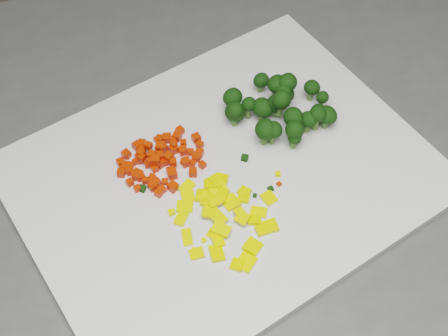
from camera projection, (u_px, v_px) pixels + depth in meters
counter_block at (230, 301)px, 1.13m from camera, size 1.24×1.06×0.90m
cutting_board at (224, 176)px, 0.74m from camera, size 0.49×0.39×0.01m
carrot_pile at (161, 153)px, 0.73m from camera, size 0.10×0.10×0.03m
pepper_pile at (223, 215)px, 0.69m from camera, size 0.12×0.12×0.02m
broccoli_pile at (281, 99)px, 0.76m from camera, size 0.12×0.12×0.06m
carrot_cube_0 at (146, 181)px, 0.72m from camera, size 0.01×0.01×0.01m
carrot_cube_1 at (142, 158)px, 0.73m from camera, size 0.01×0.01×0.01m
carrot_cube_2 at (155, 168)px, 0.73m from camera, size 0.01×0.01×0.01m
carrot_cube_3 at (123, 170)px, 0.73m from camera, size 0.01×0.01×0.01m
carrot_cube_4 at (126, 167)px, 0.73m from camera, size 0.01×0.01×0.01m
carrot_cube_5 at (130, 167)px, 0.73m from camera, size 0.01×0.01×0.01m
carrot_cube_6 at (174, 145)px, 0.75m from camera, size 0.01×0.01×0.01m
carrot_cube_7 at (174, 149)px, 0.75m from camera, size 0.01×0.01×0.01m
carrot_cube_8 at (193, 163)px, 0.74m from camera, size 0.01×0.01×0.01m
carrot_cube_9 at (202, 165)px, 0.74m from camera, size 0.01×0.01×0.01m
carrot_cube_10 at (141, 156)px, 0.74m from camera, size 0.01×0.01×0.01m
carrot_cube_11 at (150, 157)px, 0.74m from camera, size 0.01×0.01×0.01m
carrot_cube_12 at (184, 162)px, 0.74m from camera, size 0.01×0.01×0.01m
carrot_cube_13 at (158, 140)px, 0.76m from camera, size 0.01×0.01×0.01m
carrot_cube_14 at (129, 167)px, 0.73m from camera, size 0.01×0.01×0.01m
carrot_cube_15 at (130, 183)px, 0.72m from camera, size 0.01×0.01×0.01m
carrot_cube_16 at (156, 160)px, 0.73m from camera, size 0.01×0.01×0.01m
carrot_cube_17 at (160, 156)px, 0.73m from camera, size 0.01×0.01×0.01m
carrot_cube_18 at (171, 172)px, 0.73m from camera, size 0.01×0.01×0.01m
carrot_cube_19 at (130, 170)px, 0.73m from camera, size 0.01×0.01×0.01m
carrot_cube_20 at (137, 146)px, 0.75m from camera, size 0.01×0.01×0.01m
carrot_cube_21 at (152, 177)px, 0.73m from camera, size 0.01×0.01×0.01m
carrot_cube_22 at (136, 175)px, 0.73m from camera, size 0.01×0.01×0.01m
carrot_cube_23 at (199, 153)px, 0.75m from camera, size 0.01×0.01×0.01m
carrot_cube_24 at (137, 173)px, 0.73m from camera, size 0.01×0.01×0.01m
carrot_cube_25 at (148, 146)px, 0.74m from camera, size 0.01×0.01×0.01m
carrot_cube_26 at (173, 187)px, 0.72m from camera, size 0.01×0.01×0.01m
carrot_cube_27 at (195, 158)px, 0.74m from camera, size 0.01×0.01×0.01m
carrot_cube_28 at (158, 140)px, 0.76m from camera, size 0.01×0.01×0.01m
carrot_cube_29 at (154, 184)px, 0.72m from camera, size 0.01×0.01×0.01m
carrot_cube_30 at (166, 162)px, 0.74m from camera, size 0.01×0.01×0.01m
carrot_cube_31 at (159, 193)px, 0.71m from camera, size 0.01×0.01×0.01m
carrot_cube_32 at (141, 176)px, 0.73m from camera, size 0.01×0.01×0.01m
carrot_cube_33 at (183, 151)px, 0.75m from camera, size 0.01×0.01×0.01m
carrot_cube_34 at (152, 155)px, 0.73m from camera, size 0.01×0.01×0.01m
carrot_cube_35 at (150, 161)px, 0.73m from camera, size 0.01×0.01×0.01m
carrot_cube_36 at (127, 156)px, 0.75m from camera, size 0.01×0.01×0.01m
carrot_cube_37 at (186, 162)px, 0.74m from camera, size 0.01×0.01×0.01m
carrot_cube_38 at (141, 153)px, 0.74m from camera, size 0.01×0.01×0.01m
carrot_cube_39 at (139, 160)px, 0.74m from camera, size 0.01×0.01×0.01m
carrot_cube_40 at (200, 145)px, 0.75m from camera, size 0.01×0.01×0.01m
carrot_cube_41 at (137, 188)px, 0.72m from camera, size 0.01×0.01×0.01m
carrot_cube_42 at (162, 148)px, 0.74m from camera, size 0.01×0.01×0.01m
carrot_cube_43 at (177, 136)px, 0.76m from camera, size 0.01×0.01×0.01m
carrot_cube_44 at (173, 174)px, 0.73m from camera, size 0.01×0.01×0.01m
carrot_cube_45 at (141, 150)px, 0.75m from camera, size 0.01×0.01×0.01m
carrot_cube_46 at (160, 139)px, 0.76m from camera, size 0.01×0.01×0.01m
carrot_cube_47 at (173, 162)px, 0.73m from camera, size 0.01×0.01×0.01m
carrot_cube_48 at (191, 152)px, 0.75m from camera, size 0.01×0.01×0.01m
carrot_cube_49 at (167, 138)px, 0.76m from camera, size 0.01×0.01×0.01m
carrot_cube_50 at (180, 130)px, 0.77m from camera, size 0.01×0.01×0.01m
carrot_cube_51 at (141, 154)px, 0.75m from camera, size 0.01×0.01×0.01m
carrot_cube_52 at (168, 157)px, 0.73m from camera, size 0.01×0.01×0.01m
carrot_cube_53 at (153, 186)px, 0.72m from camera, size 0.01×0.01×0.01m
carrot_cube_54 at (160, 147)px, 0.74m from camera, size 0.01×0.01×0.01m
carrot_cube_55 at (197, 157)px, 0.74m from camera, size 0.01×0.01×0.01m
carrot_cube_56 at (148, 164)px, 0.74m from camera, size 0.01×0.01×0.01m
carrot_cube_57 at (156, 185)px, 0.72m from camera, size 0.01×0.01×0.01m
carrot_cube_58 at (142, 144)px, 0.75m from camera, size 0.01×0.01×0.01m
carrot_cube_59 at (162, 190)px, 0.72m from camera, size 0.01×0.01×0.01m
carrot_cube_60 at (162, 162)px, 0.74m from camera, size 0.01×0.01×0.01m
carrot_cube_61 at (196, 138)px, 0.76m from camera, size 0.01×0.01×0.01m
carrot_cube_62 at (121, 162)px, 0.74m from camera, size 0.01×0.01×0.01m
carrot_cube_63 at (152, 187)px, 0.72m from camera, size 0.01×0.01×0.01m
carrot_cube_64 at (161, 160)px, 0.74m from camera, size 0.01×0.01×0.01m
carrot_cube_65 at (193, 172)px, 0.73m from camera, size 0.01×0.01×0.01m
carrot_cube_66 at (173, 142)px, 0.76m from camera, size 0.01×0.01×0.01m
carrot_cube_67 at (126, 154)px, 0.75m from camera, size 0.01×0.01×0.01m
carrot_cube_68 at (124, 170)px, 0.73m from camera, size 0.01×0.01×0.01m
carrot_cube_69 at (135, 162)px, 0.74m from camera, size 0.01×0.01×0.01m
carrot_cube_70 at (154, 182)px, 0.72m from camera, size 0.01×0.01×0.01m
carrot_cube_71 at (160, 139)px, 0.76m from camera, size 0.01×0.01×0.01m
carrot_cube_72 at (160, 165)px, 0.74m from camera, size 0.01×0.01×0.01m
carrot_cube_73 at (121, 173)px, 0.73m from camera, size 0.01×0.01×0.01m
carrot_cube_74 at (183, 143)px, 0.76m from camera, size 0.01×0.01×0.01m
carrot_cube_75 at (155, 184)px, 0.72m from camera, size 0.01×0.01×0.01m
pepper_chunk_0 at (263, 230)px, 0.69m from camera, size 0.02×0.02×0.01m
pepper_chunk_1 at (237, 265)px, 0.66m from camera, size 0.02×0.02×0.01m
pepper_chunk_2 at (222, 196)px, 0.71m from camera, size 0.02×0.02×0.01m
pepper_chunk_3 at (187, 237)px, 0.68m from camera, size 0.02×0.02×0.01m
pepper_chunk_4 at (253, 247)px, 0.67m from camera, size 0.02×0.02×0.01m
pepper_chunk_5 at (221, 229)px, 0.68m from camera, size 0.02×0.02×0.01m
pepper_chunk_6 at (209, 213)px, 0.69m from camera, size 0.02×0.02×0.01m
pepper_chunk_7 at (246, 262)px, 0.66m from camera, size 0.03×0.02×0.00m
pepper_chunk_8 at (206, 201)px, 0.71m from camera, size 0.01×0.02×0.01m
pepper_chunk_9 at (254, 220)px, 0.69m from camera, size 0.02×0.02×0.01m
pepper_chunk_10 at (240, 213)px, 0.69m from camera, size 0.01×0.01×0.00m
pepper_chunk_11 at (210, 184)px, 0.72m from camera, size 0.02×0.02×0.01m
pepper_chunk_12 at (244, 192)px, 0.72m from camera, size 0.02×0.02×0.01m
pepper_chunk_13 at (212, 201)px, 0.71m from camera, size 0.02×0.02×0.01m
pepper_chunk_14 at (203, 196)px, 0.71m from camera, size 0.02×0.02×0.01m
pepper_chunk_15 at (185, 206)px, 0.71m from camera, size 0.02×0.02×0.00m
pepper_chunk_16 at (221, 179)px, 0.73m from camera, size 0.02×0.02×0.00m
pepper_chunk_17 at (216, 201)px, 0.70m from camera, size 0.02×0.01×0.01m
pepper_chunk_18 at (219, 190)px, 0.72m from camera, size 0.02×0.02×0.01m
pepper_chunk_19 at (231, 202)px, 0.71m from camera, size 0.02×0.02×0.01m
pepper_chunk_20 at (218, 240)px, 0.68m from camera, size 0.02×0.02×0.01m
pepper_chunk_21 at (243, 198)px, 0.71m from camera, size 0.02×0.02×0.01m
pepper_chunk_22 at (217, 182)px, 0.72m from camera, size 0.01×0.02×0.01m
pepper_chunk_23 at (242, 218)px, 0.69m from camera, size 0.02×0.02×0.01m
pepper_chunk_24 at (214, 235)px, 0.68m from camera, size 0.02×0.02×0.01m
pepper_chunk_25 at (270, 226)px, 0.69m from camera, size 0.02×0.02×0.01m
pepper_chunk_26 at (197, 254)px, 0.67m from camera, size 0.02×0.02×0.00m
pepper_chunk_27 at (188, 196)px, 0.71m from camera, size 0.02×0.02×0.01m
pepper_chunk_28 at (220, 179)px, 0.73m from camera, size 0.02×0.02×0.01m
pepper_chunk_29 at (209, 200)px, 0.71m from camera, size 0.03×0.03×0.01m
pepper_chunk_30 at (218, 217)px, 0.69m from camera, size 0.02×0.02×0.01m
pepper_chunk_31 at (181, 218)px, 0.70m from camera, size 0.02×0.02×0.00m
pepper_chunk_32 at (217, 253)px, 0.67m from camera, size 0.02×0.02×0.01m
pepper_chunk_33 at (259, 212)px, 0.70m from camera, size 0.02×0.02×0.00m
pepper_chunk_34 at (187, 187)px, 0.72m from camera, size 0.02×0.02×0.01m
pepper_chunk_35 at (269, 198)px, 0.71m from camera, size 0.02×0.02×0.01m
broccoli_floret_0 at (292, 121)px, 0.76m from camera, size 0.03×0.03×0.04m
broccoli_floret_1 at (260, 83)px, 0.80m from camera, size 0.03×0.03×0.03m
broccoli_floret_2 at (316, 119)px, 0.76m from camera, size 0.03×0.03×0.04m
broccoli_floret_3 at (232, 102)px, 0.78m from camera, size 0.04×0.04×0.04m
broccoli_floret_4 at (234, 114)px, 0.77m from camera, size 0.04×0.04×0.03m
broccoli_floret_5 at (293, 135)px, 0.75m from camera, size 0.03×0.03×0.04m
broccoli_floret_6 at (272, 134)px, 0.75m from camera, size 0.03×0.03×0.03m
broccoli_floret_7 at (318, 117)px, 0.77m from camera, size 0.03×0.03×0.03m
broccoli_floret_8 at (286, 88)px, 0.77m from camera, size 0.04×0.04×0.04m
broccoli_floret_9 at (294, 141)px, 0.75m from camera, size 0.02×0.02×0.02m
broccoli_floret_10 at (265, 133)px, 0.75m from camera, size 0.04×0.04×0.03m
broccoli_floret_11 at (280, 87)px, 0.78m from camera, size 0.03×0.03×0.03m
broccoli_floret_12 at (281, 104)px, 0.76m from camera, size 0.03×0.03×0.04m
broccoli_floret_13 at (326, 118)px, 0.76m from camera, size 0.03×0.03×0.03m
broccoli_floret_14 at (307, 123)px, 0.76m from camera, size 0.03×0.03×0.03m
broccoli_floret_15 at (234, 115)px, 0.76m from camera, size 0.03×0.03×0.04m
broccoli_floret_16 at (275, 106)px, 0.77m from camera, size 0.04×0.04×0.03m
broccoli_floret_17 at (276, 87)px, 0.77m from camera, size 0.04×0.04×0.03m
broccoli_floret_18 at (321, 101)px, 0.78m from camera, size 0.02×0.02×0.03m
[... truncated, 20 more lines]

